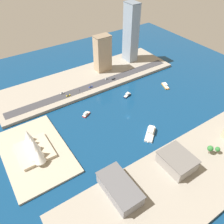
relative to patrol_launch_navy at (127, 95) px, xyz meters
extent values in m
plane|color=navy|center=(-31.44, 22.13, -1.54)|extent=(440.00, 440.00, 0.00)
cube|color=gray|center=(-121.68, 22.13, 0.22)|extent=(70.00, 240.00, 3.51)
cube|color=gray|center=(58.80, 22.13, 0.22)|extent=(70.00, 240.00, 3.51)
cube|color=#A89E89|center=(-25.36, 124.54, -0.54)|extent=(87.50, 55.36, 2.00)
cube|color=#38383D|center=(38.92, 22.13, 2.05)|extent=(12.59, 228.00, 0.15)
cube|color=#1E284C|center=(-0.02, 0.05, -0.70)|extent=(7.17, 11.68, 1.68)
cone|color=#1E284C|center=(-2.07, 5.70, -0.70)|extent=(1.94, 1.94, 1.51)
cube|color=white|center=(0.24, -0.67, 1.38)|extent=(4.43, 5.44, 2.48)
cube|color=beige|center=(-0.02, 0.05, 0.19)|extent=(6.89, 11.21, 0.10)
cube|color=orange|center=(-10.48, -53.86, -0.70)|extent=(15.37, 9.53, 1.67)
cone|color=orange|center=(-17.76, -51.20, -0.70)|extent=(1.93, 1.93, 1.50)
cube|color=white|center=(-9.46, -54.22, 1.08)|extent=(7.48, 6.01, 1.90)
cube|color=beige|center=(-10.48, -53.86, 0.18)|extent=(14.76, 9.15, 0.10)
cube|color=red|center=(-3.75, 59.17, -0.75)|extent=(8.27, 10.78, 1.58)
cone|color=red|center=(-1.26, 54.35, -0.75)|extent=(1.91, 1.91, 1.42)
cube|color=white|center=(-4.18, 59.98, 1.17)|extent=(4.57, 5.44, 2.26)
cube|color=beige|center=(-3.75, 59.17, 0.09)|extent=(7.94, 10.35, 0.10)
cube|color=silver|center=(-66.55, 20.88, -0.49)|extent=(19.29, 21.46, 2.09)
cone|color=silver|center=(-73.54, 29.65, -0.49)|extent=(2.64, 2.64, 1.88)
cube|color=white|center=(-64.40, 18.19, 2.41)|extent=(10.50, 11.17, 3.73)
cube|color=beige|center=(-66.55, 20.88, 0.60)|extent=(18.52, 20.60, 0.10)
cube|color=gray|center=(-108.94, 28.96, 7.45)|extent=(27.77, 23.04, 10.94)
cube|color=slate|center=(-108.94, 28.96, 13.32)|extent=(28.88, 23.96, 0.80)
cube|color=tan|center=(66.99, -6.93, 26.05)|extent=(14.02, 21.27, 48.15)
cube|color=#7C6B55|center=(66.99, -6.93, 50.53)|extent=(14.58, 22.12, 0.80)
cube|color=gray|center=(-103.12, 84.13, 7.12)|extent=(36.78, 19.21, 10.29)
cube|color=#59595C|center=(-103.12, 84.13, 12.67)|extent=(38.25, 19.98, 0.80)
cube|color=#8C9EB2|center=(71.11, -57.02, 42.22)|extent=(20.04, 14.17, 80.48)
cube|color=slate|center=(71.11, -57.02, 82.86)|extent=(20.84, 14.74, 0.80)
cylinder|color=black|center=(42.87, 67.77, 2.45)|extent=(0.28, 0.65, 0.64)
cylinder|color=black|center=(44.56, 67.70, 2.45)|extent=(0.28, 0.65, 0.64)
cylinder|color=black|center=(42.73, 64.61, 2.45)|extent=(0.28, 0.65, 0.64)
cylinder|color=black|center=(44.41, 64.53, 2.45)|extent=(0.28, 0.65, 0.64)
cube|color=#B7B7BC|center=(43.64, 66.15, 2.72)|extent=(2.10, 4.62, 0.74)
cube|color=#262D38|center=(43.63, 65.92, 3.35)|extent=(1.78, 2.61, 0.53)
cylinder|color=black|center=(36.19, 60.07, 2.45)|extent=(0.28, 0.65, 0.64)
cylinder|color=black|center=(34.48, 60.15, 2.45)|extent=(0.28, 0.65, 0.64)
cylinder|color=black|center=(36.34, 63.48, 2.45)|extent=(0.28, 0.65, 0.64)
cylinder|color=black|center=(34.63, 63.55, 2.45)|extent=(0.28, 0.65, 0.64)
cube|color=yellow|center=(35.41, 61.81, 2.74)|extent=(2.12, 4.95, 0.78)
cube|color=#262D38|center=(35.42, 62.05, 3.38)|extent=(1.80, 2.80, 0.51)
cylinder|color=black|center=(37.52, -6.10, 2.45)|extent=(0.26, 0.65, 0.64)
cylinder|color=black|center=(35.93, -6.13, 2.45)|extent=(0.26, 0.65, 0.64)
cylinder|color=black|center=(37.45, -2.71, 2.45)|extent=(0.26, 0.65, 0.64)
cylinder|color=black|center=(35.86, -2.74, 2.45)|extent=(0.26, 0.65, 0.64)
cube|color=black|center=(36.69, -4.42, 2.75)|extent=(1.89, 4.88, 0.80)
cube|color=#262D38|center=(36.68, -4.18, 3.41)|extent=(1.63, 2.75, 0.54)
cylinder|color=black|center=(41.18, 4.45, 2.45)|extent=(0.25, 0.64, 0.64)
cylinder|color=black|center=(42.78, 4.45, 2.45)|extent=(0.25, 0.64, 0.64)
cylinder|color=black|center=(41.19, 1.35, 2.45)|extent=(0.25, 0.64, 0.64)
cylinder|color=black|center=(42.79, 1.36, 2.45)|extent=(0.25, 0.64, 0.64)
cube|color=white|center=(41.99, 2.90, 2.78)|extent=(1.82, 4.43, 0.87)
cube|color=#262D38|center=(41.99, 2.68, 3.48)|extent=(1.60, 2.48, 0.52)
cylinder|color=black|center=(37.73, 28.56, 2.45)|extent=(0.28, 0.65, 0.64)
cylinder|color=black|center=(36.14, 28.50, 2.45)|extent=(0.28, 0.65, 0.64)
cylinder|color=black|center=(37.60, 31.90, 2.45)|extent=(0.28, 0.65, 0.64)
cylinder|color=black|center=(36.00, 31.84, 2.45)|extent=(0.28, 0.65, 0.64)
cube|color=blue|center=(36.87, 30.20, 2.76)|extent=(1.99, 4.85, 0.82)
cube|color=#262D38|center=(36.86, 30.44, 3.43)|extent=(1.69, 2.74, 0.53)
cylinder|color=black|center=(31.79, 48.21, 4.73)|extent=(0.18, 0.18, 5.50)
cube|color=black|center=(31.79, 48.21, 7.98)|extent=(0.36, 0.36, 1.00)
sphere|color=red|center=(31.79, 48.21, 8.33)|extent=(0.24, 0.24, 0.24)
sphere|color=yellow|center=(31.79, 48.21, 7.98)|extent=(0.24, 0.24, 0.24)
sphere|color=green|center=(31.79, 48.21, 7.63)|extent=(0.24, 0.24, 0.24)
cube|color=#BCAD93|center=(-25.36, 124.54, 1.96)|extent=(33.90, 29.69, 3.00)
cone|color=white|center=(-40.80, 124.54, 9.61)|extent=(11.89, 9.58, 14.00)
cone|color=white|center=(-34.11, 124.54, 12.46)|extent=(14.66, 11.21, 19.91)
cone|color=white|center=(-25.36, 124.54, 10.61)|extent=(14.41, 11.77, 16.37)
cone|color=white|center=(-17.09, 124.54, 9.67)|extent=(9.98, 8.40, 13.43)
cone|color=white|center=(-11.25, 124.54, 9.41)|extent=(9.71, 8.52, 12.71)
cylinder|color=brown|center=(-119.42, -11.58, 3.62)|extent=(0.50, 0.50, 3.29)
sphere|color=#2D7233|center=(-119.42, -11.58, 7.05)|extent=(4.45, 4.45, 4.45)
cylinder|color=brown|center=(-115.80, -5.58, 4.11)|extent=(0.50, 0.50, 4.27)
sphere|color=#2D7233|center=(-115.80, -5.58, 8.37)|extent=(5.30, 5.30, 5.30)
camera|label=1|loc=(-180.30, 142.48, 163.49)|focal=36.80mm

